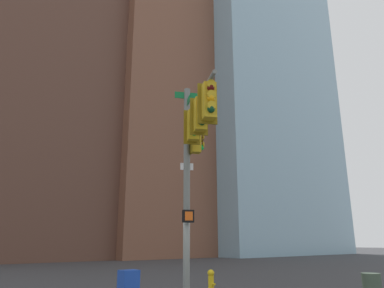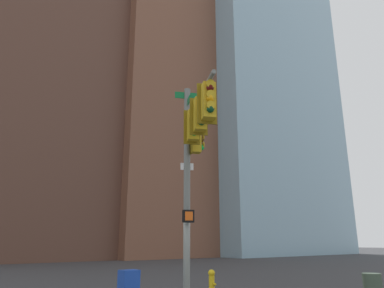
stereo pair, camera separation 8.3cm
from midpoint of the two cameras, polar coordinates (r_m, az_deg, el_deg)
signal_pole_assembly at (r=11.40m, az=0.17°, el=-0.24°), size 3.94×2.34×7.27m
fire_hydrant at (r=14.42m, az=2.89°, el=-20.97°), size 0.34×0.26×0.87m
newspaper_box at (r=11.97m, az=-10.37°, el=-21.69°), size 0.46×0.57×1.05m
building_brick_nearside at (r=50.81m, az=-23.48°, el=13.16°), size 18.99×20.44×49.97m
building_brick_midblock at (r=55.34m, az=-7.91°, el=7.01°), size 22.82×16.01×45.43m
building_glass_tower at (r=72.03m, az=6.35°, el=18.77°), size 25.18×25.13×84.15m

